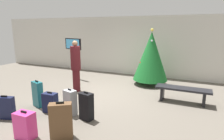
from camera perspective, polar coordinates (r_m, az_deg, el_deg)
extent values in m
plane|color=#665E54|center=(6.82, -5.46, -7.36)|extent=(16.00, 16.00, 0.00)
cube|color=beige|center=(9.66, 4.79, 7.21)|extent=(16.00, 0.20, 2.85)
cylinder|color=#4C3319|center=(8.14, 11.21, -3.47)|extent=(0.12, 0.12, 0.21)
cone|color=#196628|center=(7.92, 11.54, 4.10)|extent=(1.40, 1.40, 1.96)
sphere|color=#F2D84C|center=(7.84, 11.87, 11.64)|extent=(0.12, 0.12, 0.12)
sphere|color=silver|center=(7.73, 11.81, 8.55)|extent=(0.08, 0.08, 0.08)
sphere|color=red|center=(7.83, 8.53, 2.17)|extent=(0.08, 0.08, 0.08)
sphere|color=silver|center=(8.36, 11.48, 2.98)|extent=(0.08, 0.08, 0.08)
cylinder|color=#333338|center=(9.08, -11.29, 1.84)|extent=(0.12, 0.12, 1.34)
cube|color=black|center=(8.96, -11.54, 7.64)|extent=(0.99, 0.34, 0.50)
cube|color=#4CB2F2|center=(8.92, -11.71, 7.61)|extent=(0.87, 0.25, 0.43)
cube|color=black|center=(6.38, 20.39, -5.25)|extent=(1.65, 0.44, 0.06)
cube|color=black|center=(6.51, 14.77, -6.73)|extent=(0.08, 0.35, 0.42)
cube|color=black|center=(6.45, 25.75, -7.78)|extent=(0.08, 0.35, 0.42)
cylinder|color=#4C1419|center=(7.19, -10.56, -3.09)|extent=(0.27, 0.27, 0.81)
cylinder|color=#4C1419|center=(7.02, -10.83, 3.49)|extent=(0.49, 0.49, 0.86)
sphere|color=#8C6647|center=(6.96, -11.01, 7.80)|extent=(0.20, 0.20, 0.20)
cube|color=#141938|center=(5.71, -29.19, -9.82)|extent=(0.49, 0.29, 0.59)
cube|color=black|center=(5.60, -29.53, -6.82)|extent=(0.16, 0.08, 0.04)
cube|color=brown|center=(4.27, -14.94, -14.56)|extent=(0.50, 0.43, 0.79)
cube|color=black|center=(4.10, -15.27, -9.39)|extent=(0.15, 0.11, 0.04)
cube|color=#19606B|center=(6.13, -21.29, -6.73)|extent=(0.41, 0.28, 0.76)
cube|color=black|center=(6.02, -21.58, -3.13)|extent=(0.13, 0.07, 0.04)
cube|color=#141938|center=(5.64, -17.94, -9.25)|extent=(0.40, 0.26, 0.55)
cube|color=black|center=(5.55, -18.14, -6.41)|extent=(0.14, 0.04, 0.04)
cube|color=#9EA0A5|center=(5.33, -12.35, -9.45)|extent=(0.38, 0.30, 0.69)
cube|color=black|center=(5.20, -12.53, -5.72)|extent=(0.12, 0.06, 0.04)
cube|color=black|center=(4.99, -7.65, -10.72)|extent=(0.37, 0.28, 0.70)
cube|color=black|center=(4.85, -7.78, -6.67)|extent=(0.12, 0.05, 0.04)
cube|color=#E5388C|center=(4.59, -24.51, -14.81)|extent=(0.41, 0.28, 0.58)
cube|color=black|center=(4.46, -24.87, -11.25)|extent=(0.14, 0.03, 0.04)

